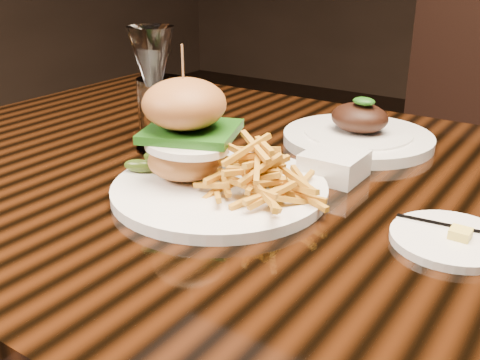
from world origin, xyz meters
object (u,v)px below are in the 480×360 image
Objects in this scene: wine_glass at (152,61)px; chair_far at (453,152)px; dining_table at (338,244)px; burger_plate at (215,158)px; far_dish at (358,135)px.

chair_far is (0.28, 0.89, -0.36)m from wine_glass.
dining_table is 0.22m from burger_plate.
dining_table is 5.42× the size of burger_plate.
burger_plate is 0.31× the size of chair_far.
far_dish is (0.08, 0.31, -0.04)m from burger_plate.
chair_far is at bearing 72.34° from wine_glass.
wine_glass is (-0.19, 0.09, 0.10)m from burger_plate.
burger_plate is at bearing -80.38° from chair_far.
wine_glass is (-0.34, 0.00, 0.22)m from dining_table.
far_dish is 0.71m from chair_far.
wine_glass is at bearing 145.16° from burger_plate.
burger_plate is 1.02m from chair_far.
far_dish is at bearing -76.31° from chair_far.
burger_plate is at bearing -104.00° from far_dish.
far_dish is at bearing 108.01° from dining_table.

